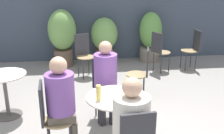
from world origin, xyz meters
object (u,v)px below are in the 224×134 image
object	(u,v)px
seated_person_1	(62,98)
potted_plant_1	(104,38)
bistro_chair_5	(193,46)
potted_plant_0	(62,35)
cafe_table_near	(116,109)
bistro_chair_1	(50,113)
seated_person_0	(106,75)
beer_glass_1	(99,93)
cafe_table_far	(5,86)
bistro_chair_3	(84,51)
bistro_chair_4	(159,49)
bistro_chair_6	(142,69)
seated_person_2	(131,123)
potted_plant_2	(150,36)
beer_glass_0	(127,85)
bistro_chair_0	(104,83)

from	to	relation	value
seated_person_1	potted_plant_1	xyz separation A→B (m)	(0.84, 3.68, -0.08)
bistro_chair_5	potted_plant_0	distance (m)	3.17
seated_person_1	potted_plant_1	bearing A→B (deg)	-18.30
cafe_table_near	bistro_chair_1	distance (m)	0.80
seated_person_0	beer_glass_1	distance (m)	0.75
cafe_table_far	bistro_chair_3	xyz separation A→B (m)	(1.24, 1.71, 0.06)
cafe_table_far	potted_plant_1	world-z (taller)	potted_plant_1
seated_person_0	potted_plant_0	bearing A→B (deg)	100.18
bistro_chair_4	bistro_chair_1	bearing A→B (deg)	116.20
cafe_table_far	bistro_chair_5	distance (m)	4.28
bistro_chair_1	bistro_chair_6	distance (m)	2.05
bistro_chair_1	seated_person_1	bearing A→B (deg)	-90.00
cafe_table_far	bistro_chair_3	size ratio (longest dim) A/B	0.75
beer_glass_1	bistro_chair_4	bearing A→B (deg)	60.64
cafe_table_near	seated_person_2	distance (m)	0.68
bistro_chair_5	potted_plant_2	bearing A→B (deg)	-135.81
bistro_chair_5	seated_person_0	distance (m)	3.22
bistro_chair_5	beer_glass_1	xyz separation A→B (m)	(-2.47, -2.96, 0.24)
potted_plant_1	potted_plant_0	bearing A→B (deg)	-172.47
beer_glass_1	cafe_table_far	bearing A→B (deg)	142.16
cafe_table_far	seated_person_0	size ratio (longest dim) A/B	0.56
potted_plant_0	potted_plant_1	size ratio (longest dim) A/B	1.20
cafe_table_far	bistro_chair_6	xyz separation A→B (m)	(2.26, 0.37, 0.06)
cafe_table_near	seated_person_1	bearing A→B (deg)	-174.60
seated_person_2	beer_glass_1	xyz separation A→B (m)	(-0.28, 0.57, 0.09)
potted_plant_0	potted_plant_1	world-z (taller)	potted_plant_0
cafe_table_near	bistro_chair_3	bearing A→B (deg)	97.40
bistro_chair_3	potted_plant_1	distance (m)	1.07
bistro_chair_5	beer_glass_0	distance (m)	3.43
bistro_chair_0	beer_glass_0	world-z (taller)	bistro_chair_0
bistro_chair_5	beer_glass_0	size ratio (longest dim) A/B	5.92
bistro_chair_0	seated_person_1	size ratio (longest dim) A/B	0.75
beer_glass_1	bistro_chair_6	bearing A→B (deg)	58.69
bistro_chair_3	seated_person_2	size ratio (longest dim) A/B	0.78
bistro_chair_1	bistro_chair_4	distance (m)	3.57
bistro_chair_3	potted_plant_1	bearing A→B (deg)	35.81
bistro_chair_3	bistro_chair_5	bearing A→B (deg)	-19.73
bistro_chair_1	beer_glass_1	xyz separation A→B (m)	(0.58, -0.00, 0.24)
bistro_chair_0	beer_glass_1	size ratio (longest dim) A/B	4.94
bistro_chair_4	potted_plant_1	world-z (taller)	potted_plant_1
seated_person_2	potted_plant_0	bearing A→B (deg)	-82.95
bistro_chair_0	beer_glass_0	xyz separation A→B (m)	(0.24, -0.64, 0.22)
cafe_table_near	seated_person_1	xyz separation A→B (m)	(-0.65, -0.06, 0.22)
bistro_chair_6	bistro_chair_3	bearing A→B (deg)	-127.45
bistro_chair_3	beer_glass_0	xyz separation A→B (m)	(0.51, -2.54, 0.22)
bistro_chair_0	potted_plant_1	world-z (taller)	potted_plant_1
seated_person_1	seated_person_2	size ratio (longest dim) A/B	1.04
bistro_chair_6	potted_plant_2	size ratio (longest dim) A/B	0.73
bistro_chair_6	potted_plant_1	size ratio (longest dim) A/B	0.80
bistro_chair_0	seated_person_2	bearing A→B (deg)	-90.00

